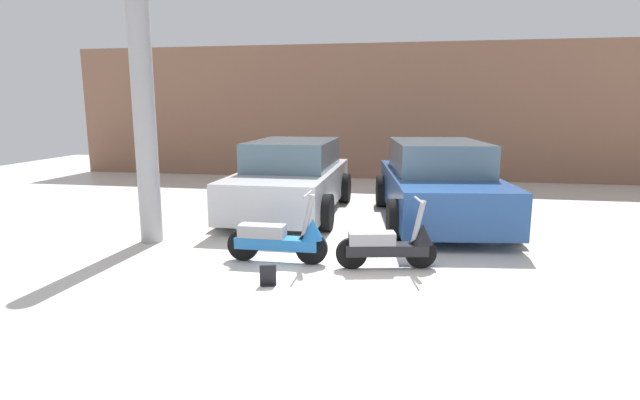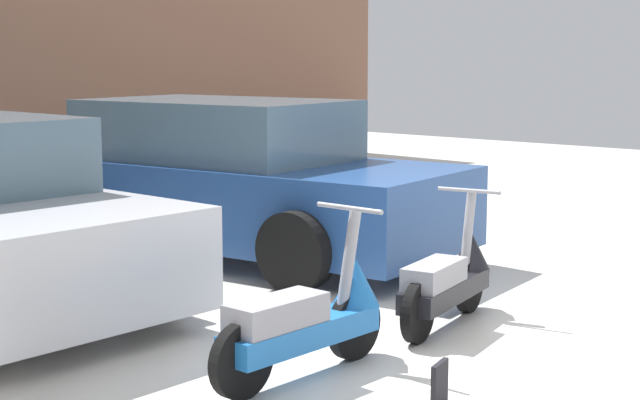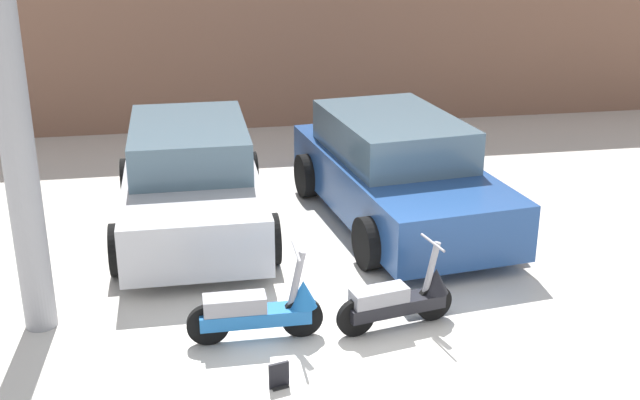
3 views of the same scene
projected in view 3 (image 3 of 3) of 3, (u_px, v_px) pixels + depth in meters
The scene contains 8 objects.
ground_plane at pixel (374, 357), 8.15m from camera, with size 28.00×28.00×0.00m, color silver.
wall_back at pixel (269, 29), 15.73m from camera, with size 19.60×0.12×3.93m, color #845B47.
scooter_front_left at pixel (261, 309), 8.36m from camera, with size 1.43×0.51×1.00m.
scooter_front_right at pixel (401, 298), 8.63m from camera, with size 1.34×0.56×0.95m.
car_rear_left at pixel (191, 180), 11.16m from camera, with size 2.10×4.31×1.46m.
car_rear_center at pixel (396, 172), 11.43m from camera, with size 2.56×4.61×1.50m.
placard_near_left_scooter at pixel (279, 376), 7.61m from camera, with size 0.20×0.16×0.26m.
support_column_side at pixel (18, 154), 8.07m from camera, with size 0.34×0.34×3.93m, color #99999E.
Camera 3 is at (-1.77, -6.86, 4.37)m, focal length 45.00 mm.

